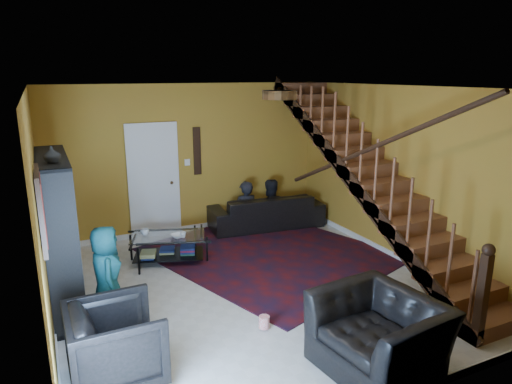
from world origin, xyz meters
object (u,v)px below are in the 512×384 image
(coffee_table, at_px, (169,246))
(bookshelf, at_px, (60,236))
(sofa, at_px, (266,211))
(armchair_left, at_px, (116,344))
(armchair_right, at_px, (379,335))

(coffee_table, bearing_deg, bookshelf, -152.70)
(sofa, relative_size, armchair_left, 2.51)
(sofa, xyz_separation_m, armchair_left, (-3.44, -3.58, 0.08))
(armchair_left, xyz_separation_m, coffee_table, (1.24, 2.71, -0.15))
(sofa, height_order, armchair_left, armchair_left)
(bookshelf, height_order, sofa, bookshelf)
(armchair_right, height_order, coffee_table, armchair_right)
(bookshelf, height_order, coffee_table, bookshelf)
(sofa, relative_size, armchair_right, 1.87)
(bookshelf, height_order, armchair_right, bookshelf)
(armchair_right, bearing_deg, armchair_left, -118.53)
(coffee_table, bearing_deg, armchair_left, -114.64)
(sofa, height_order, armchair_right, armchair_right)
(sofa, xyz_separation_m, armchair_right, (-0.99, -4.55, 0.06))
(bookshelf, relative_size, coffee_table, 1.52)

